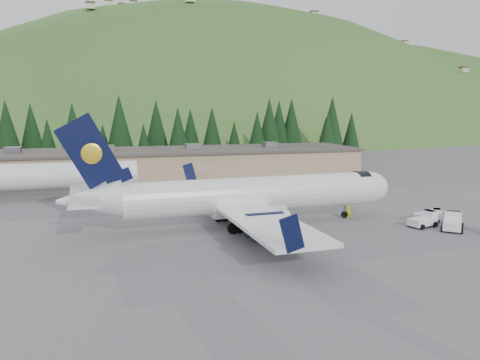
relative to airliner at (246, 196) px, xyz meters
name	(u,v)px	position (x,y,z in m)	size (l,w,h in m)	color
ground	(255,225)	(1.05, 0.05, -3.19)	(600.00, 600.00, 0.00)	#58585D
airliner	(246,196)	(0.00, 0.00, 0.00)	(36.01, 33.75, 11.96)	white
second_airliner	(32,175)	(-23.87, 22.05, 0.14)	(27.50, 11.00, 10.05)	white
baggage_tug_a	(424,220)	(18.04, -5.38, -2.45)	(3.38, 2.49, 1.64)	white
baggage_tug_b	(430,216)	(20.16, -3.58, -2.54)	(3.01, 2.58, 1.44)	white
terminal_building	(165,163)	(-3.96, 38.05, -0.56)	(71.00, 17.00, 6.10)	#907B5D
baggage_tug_d	(453,222)	(20.00, -7.26, -2.38)	(3.51, 3.64, 1.80)	white
ramp_worker	(349,210)	(12.25, 0.25, -2.26)	(0.67, 0.44, 1.85)	#E4E600
tree_line	(159,129)	(-2.33, 62.22, 4.55)	(114.99, 19.15, 14.47)	black
hills	(234,273)	(54.39, 207.43, -85.99)	(614.00, 330.00, 300.00)	#285C24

